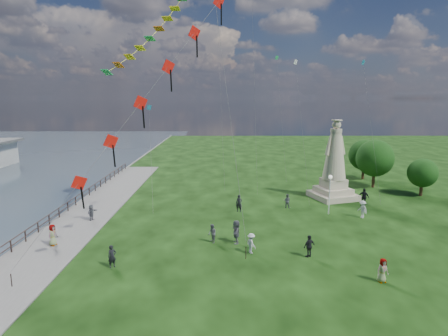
{
  "coord_description": "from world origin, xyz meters",
  "views": [
    {
      "loc": [
        -1.1,
        -21.36,
        10.97
      ],
      "look_at": [
        -1.0,
        8.0,
        5.5
      ],
      "focal_mm": 30.0,
      "sensor_mm": 36.0,
      "label": 1
    }
  ],
  "objects_px": {
    "statue": "(334,169)",
    "person_7": "(287,201)",
    "person_10": "(53,236)",
    "person_11": "(236,232)",
    "person_0": "(112,256)",
    "person_1": "(212,234)",
    "person_2": "(251,243)",
    "person_3": "(309,246)",
    "person_4": "(383,270)",
    "person_6": "(239,203)",
    "person_5": "(92,213)",
    "person_8": "(362,209)",
    "person_9": "(364,197)",
    "lamppost": "(330,186)"
  },
  "relations": [
    {
      "from": "person_0",
      "to": "person_1",
      "type": "distance_m",
      "value": 7.74
    },
    {
      "from": "person_2",
      "to": "person_6",
      "type": "xyz_separation_m",
      "value": [
        -0.45,
        10.0,
        0.11
      ]
    },
    {
      "from": "statue",
      "to": "person_7",
      "type": "xyz_separation_m",
      "value": [
        -5.76,
        -3.73,
        -2.57
      ]
    },
    {
      "from": "person_2",
      "to": "person_3",
      "type": "height_order",
      "value": "person_3"
    },
    {
      "from": "lamppost",
      "to": "person_10",
      "type": "height_order",
      "value": "lamppost"
    },
    {
      "from": "person_4",
      "to": "person_5",
      "type": "xyz_separation_m",
      "value": [
        -21.54,
        11.5,
        -0.02
      ]
    },
    {
      "from": "person_4",
      "to": "person_7",
      "type": "distance_m",
      "value": 15.98
    },
    {
      "from": "person_6",
      "to": "person_10",
      "type": "bearing_deg",
      "value": -135.4
    },
    {
      "from": "person_1",
      "to": "person_2",
      "type": "distance_m",
      "value": 3.47
    },
    {
      "from": "person_2",
      "to": "person_5",
      "type": "xyz_separation_m",
      "value": [
        -13.93,
        7.15,
        -0.0
      ]
    },
    {
      "from": "person_3",
      "to": "person_7",
      "type": "relative_size",
      "value": 1.11
    },
    {
      "from": "lamppost",
      "to": "person_5",
      "type": "relative_size",
      "value": 2.61
    },
    {
      "from": "person_0",
      "to": "person_6",
      "type": "xyz_separation_m",
      "value": [
        8.87,
        12.29,
        0.09
      ]
    },
    {
      "from": "person_0",
      "to": "person_2",
      "type": "relative_size",
      "value": 1.03
    },
    {
      "from": "person_1",
      "to": "person_6",
      "type": "xyz_separation_m",
      "value": [
        2.41,
        8.04,
        0.11
      ]
    },
    {
      "from": "person_2",
      "to": "person_11",
      "type": "relative_size",
      "value": 0.81
    },
    {
      "from": "person_2",
      "to": "person_10",
      "type": "distance_m",
      "value": 14.85
    },
    {
      "from": "person_8",
      "to": "person_9",
      "type": "bearing_deg",
      "value": 135.41
    },
    {
      "from": "person_4",
      "to": "person_5",
      "type": "relative_size",
      "value": 1.03
    },
    {
      "from": "person_8",
      "to": "person_10",
      "type": "relative_size",
      "value": 1.01
    },
    {
      "from": "person_7",
      "to": "person_11",
      "type": "relative_size",
      "value": 0.79
    },
    {
      "from": "person_0",
      "to": "person_1",
      "type": "xyz_separation_m",
      "value": [
        6.47,
        4.25,
        -0.02
      ]
    },
    {
      "from": "statue",
      "to": "person_1",
      "type": "xyz_separation_m",
      "value": [
        -13.1,
        -13.08,
        -2.56
      ]
    },
    {
      "from": "person_0",
      "to": "person_7",
      "type": "relative_size",
      "value": 1.05
    },
    {
      "from": "person_10",
      "to": "person_11",
      "type": "distance_m",
      "value": 13.81
    },
    {
      "from": "person_0",
      "to": "person_3",
      "type": "xyz_separation_m",
      "value": [
        13.33,
        1.59,
        0.04
      ]
    },
    {
      "from": "person_0",
      "to": "person_3",
      "type": "distance_m",
      "value": 13.43
    },
    {
      "from": "person_11",
      "to": "statue",
      "type": "bearing_deg",
      "value": 139.01
    },
    {
      "from": "person_0",
      "to": "person_3",
      "type": "relative_size",
      "value": 0.94
    },
    {
      "from": "person_0",
      "to": "lamppost",
      "type": "bearing_deg",
      "value": -3.47
    },
    {
      "from": "person_9",
      "to": "person_10",
      "type": "relative_size",
      "value": 1.15
    },
    {
      "from": "person_5",
      "to": "person_2",
      "type": "bearing_deg",
      "value": -105.22
    },
    {
      "from": "person_3",
      "to": "person_11",
      "type": "relative_size",
      "value": 0.88
    },
    {
      "from": "lamppost",
      "to": "person_6",
      "type": "height_order",
      "value": "lamppost"
    },
    {
      "from": "person_10",
      "to": "person_5",
      "type": "bearing_deg",
      "value": 8.64
    },
    {
      "from": "lamppost",
      "to": "person_10",
      "type": "distance_m",
      "value": 24.39
    },
    {
      "from": "person_10",
      "to": "person_11",
      "type": "height_order",
      "value": "person_11"
    },
    {
      "from": "person_2",
      "to": "person_3",
      "type": "relative_size",
      "value": 0.92
    },
    {
      "from": "lamppost",
      "to": "person_9",
      "type": "height_order",
      "value": "lamppost"
    },
    {
      "from": "person_2",
      "to": "person_6",
      "type": "bearing_deg",
      "value": -27.84
    },
    {
      "from": "person_11",
      "to": "person_0",
      "type": "bearing_deg",
      "value": -63.64
    },
    {
      "from": "person_3",
      "to": "person_2",
      "type": "bearing_deg",
      "value": -40.33
    },
    {
      "from": "person_5",
      "to": "statue",
      "type": "bearing_deg",
      "value": -59.96
    },
    {
      "from": "person_1",
      "to": "person_7",
      "type": "relative_size",
      "value": 1.02
    },
    {
      "from": "person_7",
      "to": "person_8",
      "type": "relative_size",
      "value": 0.88
    },
    {
      "from": "person_0",
      "to": "person_2",
      "type": "height_order",
      "value": "person_0"
    },
    {
      "from": "person_0",
      "to": "person_1",
      "type": "relative_size",
      "value": 1.03
    },
    {
      "from": "person_6",
      "to": "person_7",
      "type": "relative_size",
      "value": 1.17
    },
    {
      "from": "person_7",
      "to": "person_9",
      "type": "distance_m",
      "value": 8.09
    },
    {
      "from": "person_5",
      "to": "person_3",
      "type": "bearing_deg",
      "value": -101.68
    }
  ]
}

